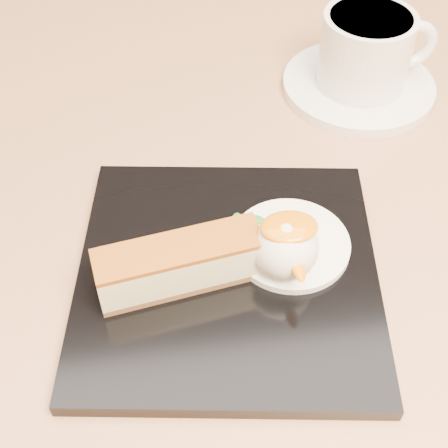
{
  "coord_description": "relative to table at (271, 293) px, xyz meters",
  "views": [
    {
      "loc": [
        -0.1,
        -0.37,
        1.1
      ],
      "look_at": [
        -0.06,
        -0.07,
        0.76
      ],
      "focal_mm": 50.0,
      "sensor_mm": 36.0,
      "label": 1
    }
  ],
  "objects": [
    {
      "name": "table",
      "position": [
        0.0,
        0.0,
        0.0
      ],
      "size": [
        0.8,
        0.8,
        0.72
      ],
      "color": "black",
      "rests_on": "ground"
    },
    {
      "name": "dessert_plate",
      "position": [
        -0.06,
        -0.09,
        0.16
      ],
      "size": [
        0.25,
        0.25,
        0.01
      ],
      "primitive_type": "cube",
      "rotation": [
        0.0,
        0.0,
        -0.15
      ],
      "color": "black",
      "rests_on": "table"
    },
    {
      "name": "cheesecake",
      "position": [
        -0.09,
        -0.1,
        0.19
      ],
      "size": [
        0.12,
        0.05,
        0.04
      ],
      "rotation": [
        0.0,
        0.0,
        0.16
      ],
      "color": "brown",
      "rests_on": "dessert_plate"
    },
    {
      "name": "cream_smear",
      "position": [
        -0.01,
        -0.08,
        0.17
      ],
      "size": [
        0.09,
        0.09,
        0.01
      ],
      "primitive_type": "cylinder",
      "color": "white",
      "rests_on": "dessert_plate"
    },
    {
      "name": "ice_cream_scoop",
      "position": [
        -0.02,
        -0.1,
        0.19
      ],
      "size": [
        0.05,
        0.05,
        0.05
      ],
      "primitive_type": "sphere",
      "color": "white",
      "rests_on": "cream_smear"
    },
    {
      "name": "mango_sauce",
      "position": [
        -0.02,
        -0.09,
        0.21
      ],
      "size": [
        0.04,
        0.03,
        0.01
      ],
      "primitive_type": "ellipsoid",
      "color": "orange",
      "rests_on": "ice_cream_scoop"
    },
    {
      "name": "mint_sprig",
      "position": [
        -0.04,
        -0.05,
        0.17
      ],
      "size": [
        0.03,
        0.02,
        0.0
      ],
      "color": "#30822A",
      "rests_on": "cream_smear"
    },
    {
      "name": "saucer",
      "position": [
        0.1,
        0.12,
        0.16
      ],
      "size": [
        0.15,
        0.15,
        0.01
      ],
      "primitive_type": "cylinder",
      "color": "white",
      "rests_on": "table"
    },
    {
      "name": "coffee_cup",
      "position": [
        0.11,
        0.12,
        0.2
      ],
      "size": [
        0.12,
        0.09,
        0.07
      ],
      "rotation": [
        0.0,
        0.0,
        0.07
      ],
      "color": "white",
      "rests_on": "saucer"
    }
  ]
}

